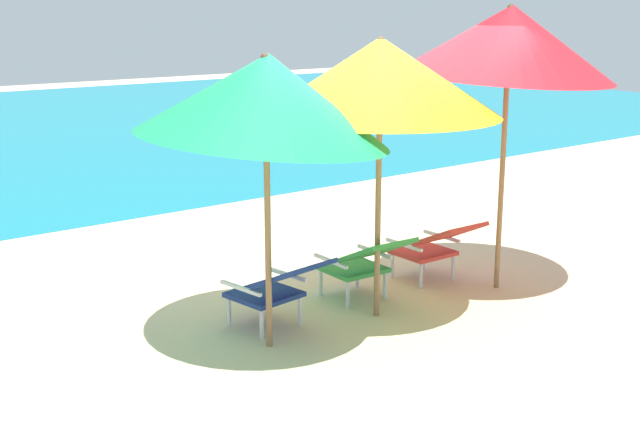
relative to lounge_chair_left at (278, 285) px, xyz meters
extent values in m
plane|color=beige|center=(0.96, 4.34, -0.40)|extent=(40.00, 40.00, 0.00)
cube|color=navy|center=(-0.02, 0.17, -0.12)|extent=(0.58, 0.56, 0.04)
cube|color=navy|center=(0.02, -0.19, 0.15)|extent=(0.58, 0.58, 0.27)
cylinder|color=silver|center=(-0.27, 0.35, -0.27)|extent=(0.04, 0.04, 0.26)
cylinder|color=silver|center=(0.17, 0.41, -0.27)|extent=(0.04, 0.04, 0.26)
cylinder|color=silver|center=(-0.21, -0.06, -0.27)|extent=(0.04, 0.04, 0.26)
cylinder|color=silver|center=(0.22, -0.01, -0.27)|extent=(0.04, 0.04, 0.26)
cube|color=silver|center=(-0.28, 0.14, 0.00)|extent=(0.09, 0.50, 0.03)
cube|color=silver|center=(0.24, 0.21, 0.00)|extent=(0.09, 0.50, 0.03)
cube|color=#338E3D|center=(1.04, 0.26, -0.12)|extent=(0.54, 0.52, 0.04)
cube|color=#338E3D|center=(1.02, -0.11, 0.15)|extent=(0.54, 0.54, 0.27)
cylinder|color=silver|center=(0.83, 0.48, -0.27)|extent=(0.04, 0.04, 0.26)
cylinder|color=silver|center=(1.27, 0.46, -0.27)|extent=(0.04, 0.04, 0.26)
cylinder|color=silver|center=(0.81, 0.06, -0.27)|extent=(0.04, 0.04, 0.26)
cylinder|color=silver|center=(1.25, 0.04, -0.27)|extent=(0.04, 0.04, 0.26)
cube|color=silver|center=(0.78, 0.27, 0.00)|extent=(0.05, 0.50, 0.03)
cube|color=silver|center=(1.30, 0.24, 0.00)|extent=(0.05, 0.50, 0.03)
cube|color=red|center=(1.94, 0.24, -0.12)|extent=(0.53, 0.51, 0.04)
cube|color=red|center=(1.94, -0.13, 0.15)|extent=(0.53, 0.52, 0.27)
cylinder|color=silver|center=(1.73, 0.45, -0.27)|extent=(0.04, 0.04, 0.26)
cylinder|color=silver|center=(2.17, 0.44, -0.27)|extent=(0.04, 0.04, 0.26)
cylinder|color=silver|center=(1.72, 0.03, -0.27)|extent=(0.04, 0.04, 0.26)
cylinder|color=silver|center=(2.16, 0.02, -0.27)|extent=(0.04, 0.04, 0.26)
cube|color=silver|center=(1.68, 0.24, 0.00)|extent=(0.04, 0.50, 0.03)
cube|color=silver|center=(2.20, 0.23, 0.00)|extent=(0.04, 0.50, 0.03)
cylinder|color=olive|center=(-0.25, -0.23, 0.45)|extent=(0.05, 0.05, 1.72)
cone|color=#1E9E60|center=(-0.25, -0.23, 1.60)|extent=(2.73, 2.72, 0.82)
sphere|color=#4C3823|center=(-0.25, -0.23, 1.89)|extent=(0.07, 0.07, 0.07)
cylinder|color=olive|center=(0.89, -0.25, 0.50)|extent=(0.05, 0.05, 1.80)
cone|color=yellow|center=(0.89, -0.25, 1.69)|extent=(2.77, 2.77, 0.66)
sphere|color=#4C3823|center=(0.89, -0.25, 1.99)|extent=(0.07, 0.07, 0.07)
cylinder|color=olive|center=(2.33, -0.40, 0.63)|extent=(0.05, 0.05, 2.07)
cone|color=red|center=(2.33, -0.40, 1.96)|extent=(2.64, 2.66, 0.76)
sphere|color=#4C3823|center=(2.33, -0.40, 2.25)|extent=(0.07, 0.07, 0.07)
camera|label=1|loc=(-3.82, -5.42, 2.25)|focal=46.94mm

